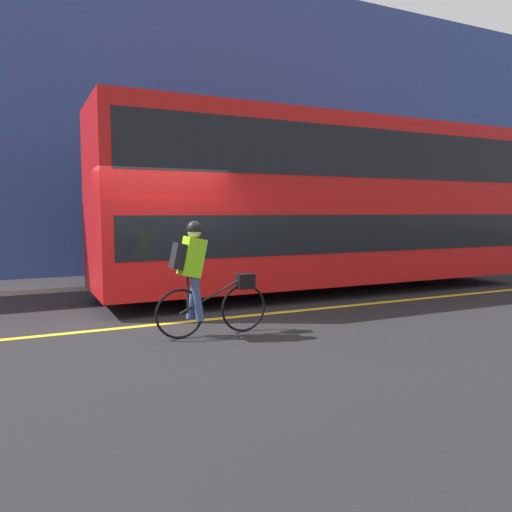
% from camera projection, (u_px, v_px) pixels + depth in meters
% --- Properties ---
extents(ground_plane, '(80.00, 80.00, 0.00)m').
position_uv_depth(ground_plane, '(168.00, 322.00, 8.04)').
color(ground_plane, '#232326').
extents(road_center_line, '(50.00, 0.14, 0.01)m').
position_uv_depth(road_center_line, '(170.00, 323.00, 7.94)').
color(road_center_line, yellow).
rests_on(road_center_line, ground_plane).
extents(sidewalk_curb, '(60.00, 1.97, 0.10)m').
position_uv_depth(sidewalk_curb, '(115.00, 281.00, 12.45)').
color(sidewalk_curb, '#A8A399').
rests_on(sidewalk_curb, ground_plane).
extents(building_facade, '(60.00, 0.30, 8.57)m').
position_uv_depth(building_facade, '(103.00, 116.00, 13.09)').
color(building_facade, '#33478C').
rests_on(building_facade, ground_plane).
extents(bus, '(9.89, 2.46, 3.75)m').
position_uv_depth(bus, '(323.00, 198.00, 11.03)').
color(bus, black).
rests_on(bus, ground_plane).
extents(cyclist_on_bike, '(1.68, 0.32, 1.65)m').
position_uv_depth(cyclist_on_bike, '(201.00, 275.00, 7.04)').
color(cyclist_on_bike, black).
rests_on(cyclist_on_bike, ground_plane).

